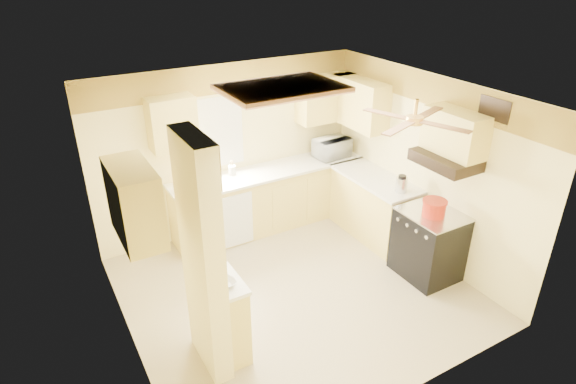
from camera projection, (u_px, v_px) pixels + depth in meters
floor at (295, 290)px, 6.10m from camera, size 4.00×4.00×0.00m
ceiling at (297, 96)px, 4.97m from camera, size 4.00×4.00×0.00m
wall_back at (229, 150)px, 7.00m from camera, size 4.00×0.00×4.00m
wall_front at (411, 294)px, 4.06m from camera, size 4.00×0.00×4.00m
wall_left at (119, 252)px, 4.64m from camera, size 0.00×3.80×3.80m
wall_right at (424, 168)px, 6.43m from camera, size 0.00×3.80×3.80m
wallpaper_border at (226, 78)px, 6.52m from camera, size 4.00×0.02×0.40m
partition_column at (203, 261)px, 4.51m from camera, size 0.20×0.70×2.50m
partition_ledge at (229, 319)px, 4.96m from camera, size 0.25×0.55×0.90m
ledge_top at (226, 282)px, 4.75m from camera, size 0.28×0.58×0.04m
lower_cabinets_back at (270, 199)px, 7.35m from camera, size 3.00×0.60×0.90m
lower_cabinets_right at (373, 207)px, 7.12m from camera, size 0.60×1.40×0.90m
countertop_back at (270, 171)px, 7.14m from camera, size 3.04×0.64×0.04m
countertop_right at (376, 179)px, 6.90m from camera, size 0.64×1.44×0.04m
dishwasher_panel at (234, 221)px, 6.79m from camera, size 0.58×0.02×0.80m
window at (212, 134)px, 6.75m from camera, size 0.92×0.02×1.02m
upper_cab_back_left at (172, 123)px, 6.22m from camera, size 0.60×0.35×0.70m
upper_cab_back_right at (326, 98)px, 7.29m from camera, size 0.90×0.35×0.70m
upper_cab_right at (360, 103)px, 7.05m from camera, size 0.35×1.00×0.70m
upper_cab_left_wall at (135, 203)px, 4.26m from camera, size 0.35×0.75×0.70m
upper_cab_over_stove at (455, 133)px, 5.61m from camera, size 0.35×0.76×0.52m
stove at (428, 244)px, 6.21m from camera, size 0.68×0.77×0.92m
range_hood at (446, 160)px, 5.72m from camera, size 0.50×0.76×0.14m
poster_menu at (209, 201)px, 4.29m from camera, size 0.02×0.42×0.57m
poster_nashville at (214, 262)px, 4.58m from camera, size 0.02×0.42×0.57m
ceiling_light_panel at (282, 89)px, 5.42m from camera, size 1.35×0.95×0.06m
ceiling_fan at (415, 120)px, 4.97m from camera, size 1.15×1.15×0.26m
vent_grate at (495, 109)px, 5.25m from camera, size 0.02×0.40×0.25m
microwave at (332, 148)px, 7.53m from camera, size 0.57×0.40×0.30m
bowl at (225, 283)px, 4.66m from camera, size 0.24×0.24×0.05m
dutch_oven at (434, 208)px, 5.92m from camera, size 0.30×0.30×0.20m
kettle at (402, 184)px, 6.44m from camera, size 0.16×0.16×0.24m
dish_rack at (196, 181)px, 6.58m from camera, size 0.42×0.31×0.24m
utensil_crock at (232, 170)px, 6.95m from camera, size 0.11×0.11×0.21m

